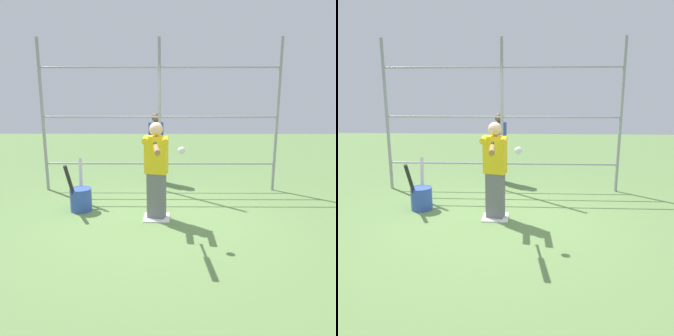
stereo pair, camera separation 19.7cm
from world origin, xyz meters
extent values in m
plane|color=#608447|center=(0.00, 0.00, 0.00)|extent=(24.00, 24.00, 0.00)
cube|color=white|center=(0.00, 0.00, 0.01)|extent=(0.40, 0.40, 0.02)
cylinder|color=#939399|center=(-2.28, -1.60, 1.47)|extent=(0.06, 0.06, 2.95)
cylinder|color=#939399|center=(0.00, -1.60, 1.47)|extent=(0.06, 0.06, 2.95)
cylinder|color=#939399|center=(2.28, -1.60, 1.47)|extent=(0.06, 0.06, 2.95)
cylinder|color=#939399|center=(0.00, -1.60, 0.54)|extent=(4.57, 0.04, 0.04)
cylinder|color=#939399|center=(0.00, -1.60, 1.47)|extent=(4.57, 0.04, 0.04)
cylinder|color=#939399|center=(0.00, -1.60, 2.40)|extent=(4.57, 0.04, 0.04)
cube|color=slate|center=(0.00, 0.00, 0.36)|extent=(0.30, 0.23, 0.72)
cube|color=yellow|center=(0.00, 0.00, 1.00)|extent=(0.36, 0.26, 0.56)
sphere|color=beige|center=(0.00, 0.00, 1.39)|extent=(0.20, 0.20, 0.20)
cylinder|color=yellow|center=(-0.14, 0.24, 1.25)|extent=(0.09, 0.40, 0.09)
cylinder|color=yellow|center=(0.14, 0.16, 1.25)|extent=(0.09, 0.40, 0.09)
sphere|color=black|center=(0.00, 0.40, 1.23)|extent=(0.05, 0.05, 0.05)
cylinder|color=black|center=(-0.01, 0.57, 1.23)|extent=(0.06, 0.34, 0.03)
cylinder|color=#B27F42|center=(-0.05, 0.99, 1.24)|extent=(0.11, 0.51, 0.07)
sphere|color=white|center=(-0.36, 0.68, 1.18)|extent=(0.10, 0.10, 0.10)
cylinder|color=#3351B2|center=(1.27, -0.34, 0.19)|extent=(0.35, 0.35, 0.37)
torus|color=#3351B2|center=(1.27, -0.34, 0.37)|extent=(0.36, 0.36, 0.01)
cylinder|color=#B2B2B7|center=(1.32, -0.58, 0.42)|extent=(0.14, 0.41, 0.79)
cylinder|color=black|center=(1.37, -0.20, 0.43)|extent=(0.20, 0.26, 0.79)
cube|color=#3F3F47|center=(0.10, -2.23, 0.38)|extent=(0.25, 0.16, 0.75)
cube|color=#334799|center=(0.10, -2.23, 1.04)|extent=(0.31, 0.17, 0.57)
sphere|color=brown|center=(0.10, -2.23, 1.42)|extent=(0.19, 0.19, 0.19)
camera|label=1|loc=(-0.21, 4.83, 1.85)|focal=35.00mm
camera|label=2|loc=(-0.41, 4.83, 1.85)|focal=35.00mm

